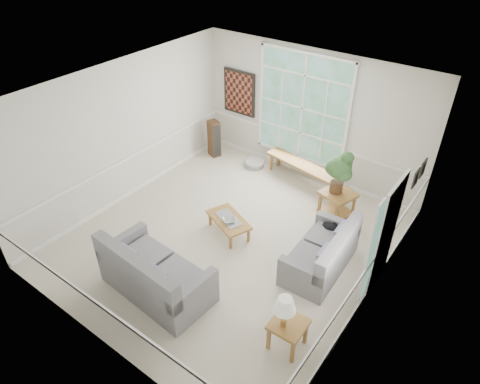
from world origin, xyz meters
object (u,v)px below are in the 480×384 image
at_px(side_table, 287,334).
at_px(loveseat_front, 156,268).
at_px(loveseat_right, 321,249).
at_px(coffee_table, 229,226).
at_px(end_table, 336,205).

bearing_deg(side_table, loveseat_front, -171.50).
distance_m(loveseat_front, side_table, 2.36).
bearing_deg(loveseat_right, loveseat_front, -135.10).
bearing_deg(coffee_table, loveseat_right, 28.74).
bearing_deg(end_table, loveseat_right, -74.72).
relative_size(loveseat_right, end_table, 2.68).
relative_size(loveseat_right, loveseat_front, 0.86).
xyz_separation_m(loveseat_front, end_table, (1.52, 3.63, -0.21)).
xyz_separation_m(coffee_table, side_table, (2.28, -1.55, 0.08)).
bearing_deg(loveseat_front, side_table, 12.12).
distance_m(end_table, side_table, 3.38).
relative_size(loveseat_right, side_table, 3.20).
bearing_deg(loveseat_right, side_table, -79.92).
height_order(coffee_table, end_table, end_table).
bearing_deg(loveseat_front, end_table, 70.95).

